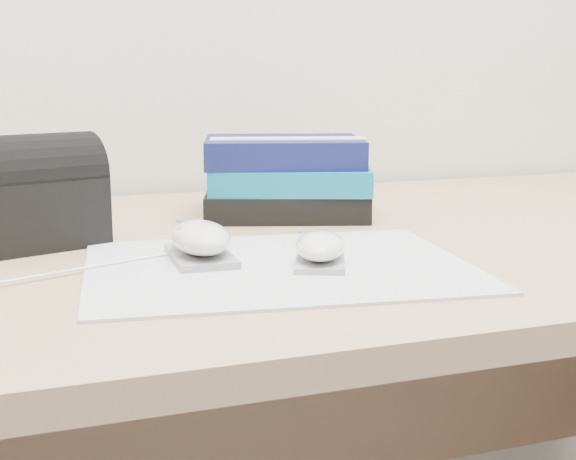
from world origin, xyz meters
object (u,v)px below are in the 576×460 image
object	(u,v)px
desk	(297,393)
mouse_front	(320,248)
mouse_rear	(201,241)
book_stack	(286,177)
pouch	(38,192)

from	to	relation	value
desk	mouse_front	bearing A→B (deg)	-104.82
desk	mouse_front	distance (m)	0.34
mouse_rear	mouse_front	size ratio (longest dim) A/B	1.09
mouse_rear	book_stack	xyz separation A→B (m)	(0.18, 0.24, 0.03)
mouse_front	pouch	world-z (taller)	pouch
mouse_rear	mouse_front	xyz separation A→B (m)	(0.11, -0.06, -0.00)
pouch	mouse_rear	bearing A→B (deg)	-42.55
desk	mouse_rear	distance (m)	0.35
desk	mouse_front	xyz separation A→B (m)	(-0.06, -0.22, 0.25)
mouse_rear	pouch	world-z (taller)	pouch
pouch	mouse_front	bearing A→B (deg)	-37.80
desk	mouse_front	size ratio (longest dim) A/B	15.27
mouse_front	pouch	xyz separation A→B (m)	(-0.27, 0.21, 0.04)
mouse_front	book_stack	distance (m)	0.31
desk	mouse_rear	bearing A→B (deg)	-136.74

